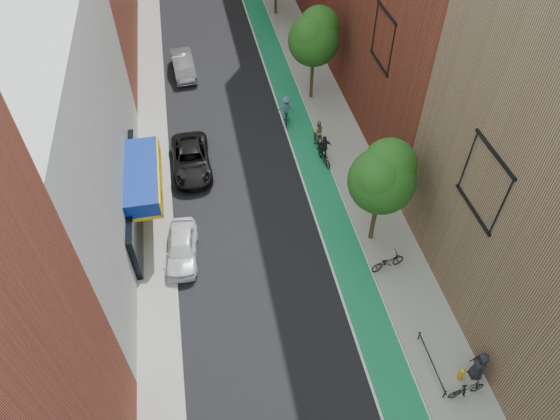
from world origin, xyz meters
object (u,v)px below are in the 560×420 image
cyclist_lane_mid (324,153)px  parked_car_white (182,248)px  parked_car_silver (183,65)px  cyclist_lane_far (286,111)px  fire_hydrant (462,373)px  pedestrian (479,365)px  parked_car_black (191,159)px  cyclist_lane_near (318,136)px

cyclist_lane_mid → parked_car_white: bearing=23.4°
parked_car_silver → cyclist_lane_far: cyclist_lane_far is taller
fire_hydrant → pedestrian: bearing=1.0°
cyclist_lane_mid → fire_hydrant: (2.16, -15.27, -0.19)m
parked_car_black → pedestrian: pedestrian is taller
pedestrian → parked_car_silver: bearing=-162.4°
cyclist_lane_near → fire_hydrant: 17.10m
parked_car_silver → pedestrian: (10.95, -27.79, 0.27)m
cyclist_lane_mid → parked_car_black: bearing=-16.5°
cyclist_lane_near → cyclist_lane_far: (-1.50, 2.94, 0.12)m
parked_car_white → pedestrian: bearing=-32.1°
cyclist_lane_near → pedestrian: bearing=99.3°
parked_car_black → cyclist_lane_far: 7.69m
parked_car_white → fire_hydrant: (11.46, -9.31, -0.11)m
parked_car_silver → cyclist_lane_mid: size_ratio=2.22×
fire_hydrant → cyclist_lane_near: bearing=97.3°
parked_car_silver → cyclist_lane_mid: (8.09, -12.53, 0.01)m
cyclist_lane_far → pedestrian: bearing=115.1°
cyclist_lane_far → parked_car_silver: bearing=-37.4°
parked_car_silver → cyclist_lane_mid: bearing=-60.8°
parked_car_white → parked_car_black: 7.09m
cyclist_lane_near → cyclist_lane_mid: bearing=89.8°
parked_car_black → parked_car_white: bearing=-98.3°
parked_car_white → fire_hydrant: size_ratio=5.04×
cyclist_lane_mid → fire_hydrant: 15.43m
parked_car_black → parked_car_silver: size_ratio=1.13×
parked_car_black → cyclist_lane_far: bearing=27.3°
cyclist_lane_near → pedestrian: 17.19m
parked_car_white → cyclist_lane_near: 12.04m
parked_car_white → cyclist_lane_far: cyclist_lane_far is taller
pedestrian → fire_hydrant: pedestrian is taller
cyclist_lane_near → fire_hydrant: cyclist_lane_near is taller
cyclist_lane_near → pedestrian: cyclist_lane_near is taller
parked_car_black → cyclist_lane_near: cyclist_lane_near is taller
parked_car_black → cyclist_lane_far: cyclist_lane_far is taller
parked_car_white → pedestrian: pedestrian is taller
parked_car_white → parked_car_silver: parked_car_silver is taller
cyclist_lane_near → pedestrian: (2.85, -16.95, 0.21)m
fire_hydrant → parked_car_silver: bearing=110.3°
parked_car_black → fire_hydrant: (10.47, -16.34, -0.14)m
parked_car_black → parked_car_silver: (0.21, 11.46, 0.03)m
cyclist_lane_mid → pedestrian: bearing=91.3°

